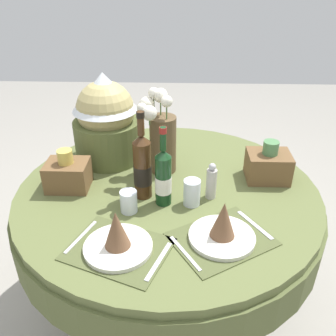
# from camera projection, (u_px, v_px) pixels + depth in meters

# --- Properties ---
(ground) EXTENTS (8.00, 8.00, 0.00)m
(ground) POSITION_uv_depth(u_px,v_px,m) (168.00, 301.00, 1.98)
(ground) COLOR #9E998E
(dining_table) EXTENTS (1.35, 1.35, 0.73)m
(dining_table) POSITION_uv_depth(u_px,v_px,m) (168.00, 211.00, 1.68)
(dining_table) COLOR #5B6638
(dining_table) RESTS_ON ground
(place_setting_left) EXTENTS (0.41, 0.37, 0.16)m
(place_setting_left) POSITION_uv_depth(u_px,v_px,m) (117.00, 239.00, 1.25)
(place_setting_left) COLOR #4E562F
(place_setting_left) RESTS_ON dining_table
(place_setting_right) EXTENTS (0.43, 0.40, 0.16)m
(place_setting_right) POSITION_uv_depth(u_px,v_px,m) (223.00, 229.00, 1.30)
(place_setting_right) COLOR #4E562F
(place_setting_right) RESTS_ON dining_table
(flower_vase) EXTENTS (0.17, 0.18, 0.40)m
(flower_vase) POSITION_uv_depth(u_px,v_px,m) (161.00, 136.00, 1.66)
(flower_vase) COLOR brown
(flower_vase) RESTS_ON dining_table
(wine_bottle_left) EXTENTS (0.07, 0.07, 0.34)m
(wine_bottle_left) POSITION_uv_depth(u_px,v_px,m) (163.00, 177.00, 1.46)
(wine_bottle_left) COLOR #143819
(wine_bottle_left) RESTS_ON dining_table
(wine_bottle_centre) EXTENTS (0.08, 0.08, 0.38)m
(wine_bottle_centre) POSITION_uv_depth(u_px,v_px,m) (142.00, 166.00, 1.49)
(wine_bottle_centre) COLOR #422814
(wine_bottle_centre) RESTS_ON dining_table
(tumbler_near_left) EXTENTS (0.07, 0.07, 0.11)m
(tumbler_near_left) POSITION_uv_depth(u_px,v_px,m) (192.00, 192.00, 1.48)
(tumbler_near_left) COLOR silver
(tumbler_near_left) RESTS_ON dining_table
(tumbler_near_right) EXTENTS (0.07, 0.07, 0.09)m
(tumbler_near_right) POSITION_uv_depth(u_px,v_px,m) (129.00, 201.00, 1.45)
(tumbler_near_right) COLOR silver
(tumbler_near_right) RESTS_ON dining_table
(pepper_mill) EXTENTS (0.04, 0.04, 0.16)m
(pepper_mill) POSITION_uv_depth(u_px,v_px,m) (211.00, 182.00, 1.52)
(pepper_mill) COLOR #B7B2AD
(pepper_mill) RESTS_ON dining_table
(gift_tub_back_left) EXTENTS (0.32, 0.32, 0.44)m
(gift_tub_back_left) POSITION_uv_depth(u_px,v_px,m) (106.00, 116.00, 1.75)
(gift_tub_back_left) COLOR #566033
(gift_tub_back_left) RESTS_ON dining_table
(woven_basket_side_left) EXTENTS (0.18, 0.14, 0.18)m
(woven_basket_side_left) POSITION_uv_depth(u_px,v_px,m) (68.00, 174.00, 1.59)
(woven_basket_side_left) COLOR brown
(woven_basket_side_left) RESTS_ON dining_table
(woven_basket_side_right) EXTENTS (0.19, 0.15, 0.19)m
(woven_basket_side_right) POSITION_uv_depth(u_px,v_px,m) (268.00, 165.00, 1.65)
(woven_basket_side_right) COLOR brown
(woven_basket_side_right) RESTS_ON dining_table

